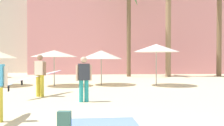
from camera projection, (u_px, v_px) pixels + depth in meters
hotel_pink at (128, 4)px, 31.98m from camera, size 21.27×8.27×16.05m
cafe_umbrella_0 at (101, 55)px, 16.64m from camera, size 2.59×2.59×2.12m
cafe_umbrella_3 at (156, 48)px, 16.16m from camera, size 2.74×2.74×2.48m
cafe_umbrella_5 at (54, 54)px, 15.98m from camera, size 2.75×2.75×2.11m
beach_towel at (99, 123)px, 6.78m from camera, size 1.94×1.12×0.01m
backpack at (64, 121)px, 6.14m from camera, size 0.32×0.26×0.42m
person_mid_center at (40, 74)px, 11.57m from camera, size 1.66×2.94×1.78m
person_near_left at (84, 77)px, 10.06m from camera, size 0.61×0.31×1.68m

